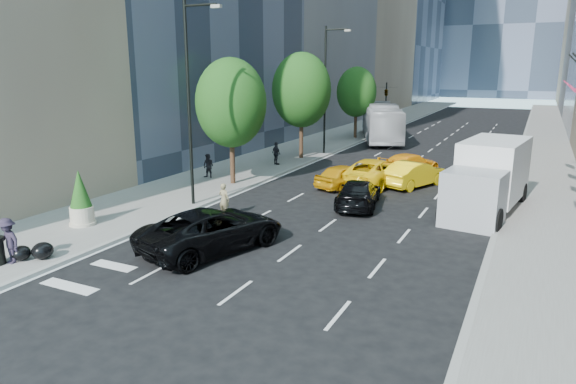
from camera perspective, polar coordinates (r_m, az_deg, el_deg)
The scene contains 23 objects.
ground at distance 20.52m, azimuth -2.32°, elevation -6.37°, with size 160.00×160.00×0.00m, color black.
sidewalk_left at distance 50.82m, azimuth 4.80°, elevation 5.82°, with size 6.00×120.00×0.15m, color slate.
sidewalk_right at distance 47.46m, azimuth 26.74°, elevation 3.83°, with size 4.00×120.00×0.15m, color slate.
lamp_near at distance 26.08m, azimuth -10.70°, elevation 10.80°, with size 2.13×0.22×10.00m.
lamp_far at distance 41.93m, azimuth 4.38°, elevation 12.03°, with size 2.13×0.22×10.00m.
tree_near at distance 30.74m, azimuth -6.36°, elevation 9.79°, with size 4.20×4.20×7.46m.
tree_mid at distance 39.53m, azimuth 1.52°, elevation 11.24°, with size 4.50×4.50×7.99m.
tree_far at distance 51.66m, azimuth 7.61°, elevation 10.95°, with size 3.90×3.90×6.92m.
traffic_signal at distance 59.10m, azimuth 10.87°, elevation 10.79°, with size 2.48×0.53×5.20m.
skateboarder at distance 24.68m, azimuth -7.12°, elevation -1.06°, with size 0.57×0.38×1.58m, color olive.
black_sedan_lincoln at distance 20.38m, azimuth -8.40°, elevation -4.15°, with size 2.79×6.05×1.68m, color black.
black_sedan_mercedes at distance 26.67m, azimuth 7.82°, elevation -0.15°, with size 1.97×4.84×1.40m, color black.
taxi_a at distance 30.84m, azimuth 6.29°, elevation 1.80°, with size 1.68×4.16×1.42m, color #CE8B0A.
taxi_b at distance 31.81m, azimuth 13.86°, elevation 1.97°, with size 1.63×4.68×1.54m, color yellow.
taxi_c at distance 31.79m, azimuth 9.64°, elevation 2.22°, with size 2.66×5.77×1.60m, color yellow.
taxi_d at distance 35.12m, azimuth 13.38°, elevation 3.01°, with size 2.03×5.00×1.45m, color #FD9F0D.
city_bus at distance 51.33m, azimuth 10.35°, elevation 7.66°, with size 3.02×12.90×3.59m, color #B6B8BC.
box_truck at distance 27.05m, azimuth 21.38°, elevation 1.57°, with size 3.60×7.62×3.51m.
pedestrian_a at distance 32.99m, azimuth -8.84°, elevation 2.87°, with size 0.74×0.58×1.53m, color black.
pedestrian_b at distance 37.08m, azimuth -1.31°, elevation 4.31°, with size 0.96×0.40×1.64m, color black.
pedestrian_c at distance 20.98m, azimuth -28.66°, elevation -4.79°, with size 1.09×0.63×1.69m, color #271E2E.
planter_shrub at distance 24.59m, azimuth -22.06°, elevation -0.70°, with size 1.04×1.04×2.51m.
garbage_bags at distance 21.14m, azimuth -26.38°, elevation -5.95°, with size 1.25×1.21×0.62m.
Camera 1 is at (9.17, -16.94, 7.06)m, focal length 32.00 mm.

